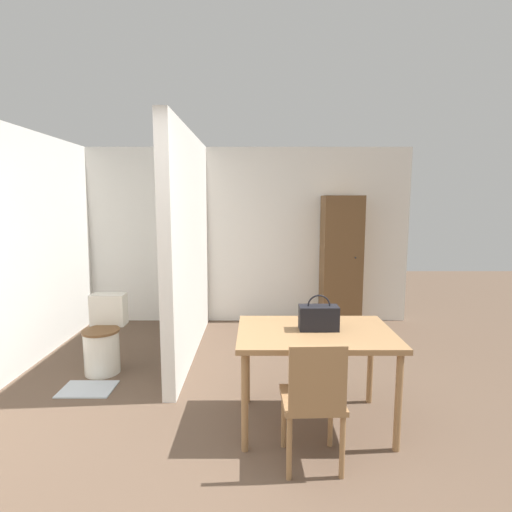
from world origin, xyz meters
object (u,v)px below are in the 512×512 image
(toilet, at_px, (105,339))
(handbag, at_px, (320,317))
(dining_table, at_px, (317,341))
(wooden_cabinet, at_px, (342,262))
(wooden_chair, at_px, (315,399))

(toilet, relative_size, handbag, 2.56)
(dining_table, bearing_deg, wooden_cabinet, 74.02)
(wooden_cabinet, bearing_deg, toilet, -151.34)
(dining_table, height_order, handbag, handbag)
(wooden_chair, relative_size, handbag, 2.94)
(handbag, bearing_deg, toilet, 154.29)
(handbag, xyz_separation_m, wooden_cabinet, (0.70, 2.50, 0.05))
(dining_table, relative_size, wooden_cabinet, 0.65)
(wooden_chair, distance_m, toilet, 2.49)
(dining_table, distance_m, wooden_cabinet, 2.64)
(dining_table, xyz_separation_m, wooden_chair, (-0.08, -0.53, -0.20))
(handbag, bearing_deg, wooden_cabinet, 74.43)
(dining_table, relative_size, toilet, 1.55)
(wooden_chair, distance_m, handbag, 0.68)
(wooden_chair, distance_m, wooden_cabinet, 3.19)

